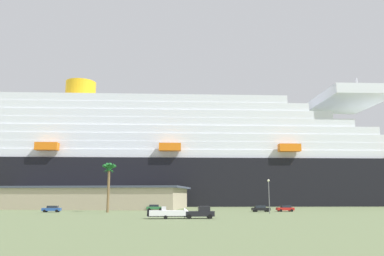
% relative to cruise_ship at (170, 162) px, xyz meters
% --- Properties ---
extents(ground_plane, '(600.00, 600.00, 0.00)m').
position_rel_cruise_ship_xyz_m(ground_plane, '(12.72, -35.17, -17.60)').
color(ground_plane, '#66754C').
extents(cruise_ship, '(300.76, 55.50, 60.42)m').
position_rel_cruise_ship_xyz_m(cruise_ship, '(0.00, 0.00, 0.00)').
color(cruise_ship, black).
rests_on(cruise_ship, ground_plane).
extents(terminal_building, '(64.59, 34.46, 6.82)m').
position_rel_cruise_ship_xyz_m(terminal_building, '(-23.06, -32.75, -14.17)').
color(terminal_building, '#B7A88C').
rests_on(terminal_building, ground_plane).
extents(pickup_truck, '(5.81, 2.84, 2.20)m').
position_rel_cruise_ship_xyz_m(pickup_truck, '(13.12, -84.41, -16.56)').
color(pickup_truck, black).
rests_on(pickup_truck, ground_plane).
extents(small_boat_on_trailer, '(8.99, 2.87, 2.15)m').
position_rel_cruise_ship_xyz_m(small_boat_on_trailer, '(8.00, -85.06, -16.64)').
color(small_boat_on_trailer, '#595960').
rests_on(small_boat_on_trailer, ground_plane).
extents(palm_tree, '(3.49, 3.43, 12.04)m').
position_rel_cruise_ship_xyz_m(palm_tree, '(-9.66, -61.04, -8.13)').
color(palm_tree, brown).
rests_on(palm_tree, ground_plane).
extents(street_lamp, '(0.56, 0.56, 7.78)m').
position_rel_cruise_ship_xyz_m(street_lamp, '(28.85, -65.67, -12.52)').
color(street_lamp, slate).
rests_on(street_lamp, ground_plane).
extents(parked_car_red_hatchback, '(4.50, 2.45, 1.58)m').
position_rel_cruise_ship_xyz_m(parked_car_red_hatchback, '(34.71, -55.09, -16.77)').
color(parked_car_red_hatchback, red).
rests_on(parked_car_red_hatchback, ground_plane).
extents(parked_car_black_coupe, '(4.75, 2.61, 1.58)m').
position_rel_cruise_ship_xyz_m(parked_car_black_coupe, '(28.16, -56.71, -16.77)').
color(parked_car_black_coupe, black).
rests_on(parked_car_black_coupe, ground_plane).
extents(parked_car_blue_suv, '(4.61, 2.35, 1.58)m').
position_rel_cruise_ship_xyz_m(parked_car_blue_suv, '(-23.85, -59.99, -16.77)').
color(parked_car_blue_suv, '#264C99').
rests_on(parked_car_blue_suv, ground_plane).
extents(parked_car_green_wagon, '(4.68, 2.15, 1.58)m').
position_rel_cruise_ship_xyz_m(parked_car_green_wagon, '(0.30, -48.10, -16.77)').
color(parked_car_green_wagon, '#2D723F').
rests_on(parked_car_green_wagon, ground_plane).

